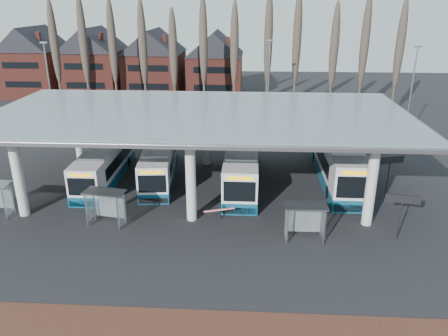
# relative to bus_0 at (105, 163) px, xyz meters

# --- Properties ---
(ground) EXTENTS (140.00, 140.00, 0.00)m
(ground) POSITION_rel_bus_0_xyz_m (8.20, -9.31, -1.44)
(ground) COLOR black
(ground) RESTS_ON ground
(station_canopy) EXTENTS (32.00, 16.00, 6.34)m
(station_canopy) POSITION_rel_bus_0_xyz_m (8.20, -1.31, 4.25)
(station_canopy) COLOR beige
(station_canopy) RESTS_ON ground
(poplar_row) EXTENTS (45.10, 1.10, 14.50)m
(poplar_row) POSITION_rel_bus_0_xyz_m (8.20, 23.69, 7.34)
(poplar_row) COLOR #473D33
(poplar_row) RESTS_ON ground
(townhouse_row) EXTENTS (36.80, 10.30, 12.25)m
(townhouse_row) POSITION_rel_bus_0_xyz_m (-7.55, 34.69, 4.50)
(townhouse_row) COLOR maroon
(townhouse_row) RESTS_ON ground
(lamp_post_a) EXTENTS (0.80, 0.16, 10.17)m
(lamp_post_a) POSITION_rel_bus_0_xyz_m (-9.80, 12.69, 3.90)
(lamp_post_a) COLOR slate
(lamp_post_a) RESTS_ON ground
(lamp_post_b) EXTENTS (0.80, 0.16, 10.17)m
(lamp_post_b) POSITION_rel_bus_0_xyz_m (14.20, 16.69, 3.90)
(lamp_post_b) COLOR slate
(lamp_post_b) RESTS_ON ground
(lamp_post_c) EXTENTS (0.80, 0.16, 10.17)m
(lamp_post_c) POSITION_rel_bus_0_xyz_m (28.20, 10.69, 3.90)
(lamp_post_c) COLOR slate
(lamp_post_c) RESTS_ON ground
(bus_0) EXTENTS (2.46, 11.00, 3.05)m
(bus_0) POSITION_rel_bus_0_xyz_m (0.00, 0.00, 0.00)
(bus_0) COLOR silver
(bus_0) RESTS_ON ground
(bus_1) EXTENTS (3.41, 11.18, 3.06)m
(bus_1) POSITION_rel_bus_0_xyz_m (4.50, 0.82, 0.00)
(bus_1) COLOR silver
(bus_1) RESTS_ON ground
(bus_2) EXTENTS (2.63, 12.05, 3.35)m
(bus_2) POSITION_rel_bus_0_xyz_m (11.51, 0.01, 0.14)
(bus_2) COLOR silver
(bus_2) RESTS_ON ground
(bus_3) EXTENTS (2.87, 13.17, 3.66)m
(bus_3) POSITION_rel_bus_0_xyz_m (19.56, 1.38, 0.29)
(bus_3) COLOR silver
(bus_3) RESTS_ON ground
(shelter_1) EXTENTS (2.85, 1.77, 2.47)m
(shelter_1) POSITION_rel_bus_0_xyz_m (2.54, -7.77, 0.36)
(shelter_1) COLOR gray
(shelter_1) RESTS_ON ground
(shelter_2) EXTENTS (2.67, 1.38, 2.46)m
(shelter_2) POSITION_rel_bus_0_xyz_m (15.68, -9.06, 0.35)
(shelter_2) COLOR gray
(shelter_2) RESTS_ON ground
(info_sign_0) EXTENTS (2.07, 0.48, 3.11)m
(info_sign_0) POSITION_rel_bus_0_xyz_m (21.64, -8.79, 1.17)
(info_sign_0) COLOR black
(info_sign_0) RESTS_ON ground
(info_sign_1) EXTENTS (2.17, 0.75, 3.31)m
(info_sign_1) POSITION_rel_bus_0_xyz_m (22.78, -2.21, 1.34)
(info_sign_1) COLOR black
(info_sign_1) RESTS_ON ground
(barrier) EXTENTS (2.09, 0.91, 1.08)m
(barrier) POSITION_rel_bus_0_xyz_m (10.15, -7.02, -0.60)
(barrier) COLOR black
(barrier) RESTS_ON ground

